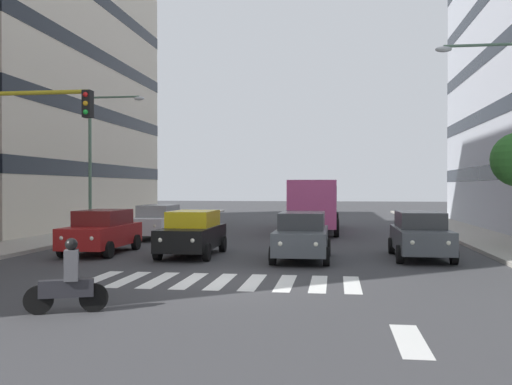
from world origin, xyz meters
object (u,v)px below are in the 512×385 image
Objects in this scene: car_2 at (193,233)px; bus_behind_traffic at (315,200)px; street_lamp_left at (509,126)px; car_0 at (420,235)px; motorcycle_with_rider at (68,282)px; car_3 at (102,231)px; car_1 at (302,235)px; car_row2_0 at (158,221)px; street_lamp_right at (99,149)px.

car_2 is 13.32m from bus_behind_traffic.
car_0 is at bearing -24.76° from street_lamp_left.
car_2 is at bearing -90.57° from motorcycle_with_rider.
car_1 is at bearing 173.49° from car_3.
bus_behind_traffic is 1.40× the size of street_lamp_left.
car_1 is (4.30, 0.99, 0.00)m from car_0.
car_1 is at bearing -114.89° from motorcycle_with_rider.
car_3 reaches higher than motorcycle_with_rider.
car_0 and car_1 have the same top height.
street_lamp_right reaches higher than car_row2_0.
street_lamp_left reaches higher than car_3.
motorcycle_with_rider is at bearing 50.12° from car_0.
car_3 is 0.59× the size of street_lamp_left.
car_row2_0 is at bearing -28.16° from car_0.
bus_behind_traffic is 6.49× the size of motorcycle_with_rider.
bus_behind_traffic is at bearing -62.52° from street_lamp_left.
car_0 is at bearing -179.65° from car_3.
street_lamp_right reaches higher than car_0.
street_lamp_left is at bearing 156.97° from street_lamp_right.
car_row2_0 is 4.84m from street_lamp_right.
street_lamp_right is at bearing 2.12° from car_row2_0.
street_lamp_left is at bearing 155.24° from car_0.
bus_behind_traffic is (0.00, -13.24, 0.97)m from car_1.
car_0 is 0.61× the size of street_lamp_right.
street_lamp_right reaches higher than motorcycle_with_rider.
car_0 is at bearing 157.28° from street_lamp_right.
car_2 is 10.00m from motorcycle_with_rider.
car_1 is 0.59× the size of street_lamp_left.
car_1 is at bearing -2.23° from street_lamp_left.
car_0 is at bearing 109.32° from bus_behind_traffic.
car_3 is 15.55m from street_lamp_left.
bus_behind_traffic is (-7.82, -5.77, 0.97)m from car_row2_0.
motorcycle_with_rider is (4.33, 9.34, -0.24)m from car_1.
car_1 is at bearing 90.00° from bus_behind_traffic.
car_0 is 12.29m from car_3.
car_row2_0 is 0.42× the size of bus_behind_traffic.
bus_behind_traffic is (-8.00, -12.33, 0.97)m from car_3.
motorcycle_with_rider is (-3.66, 10.25, -0.24)m from car_3.
street_lamp_left is (-15.03, 1.19, 3.82)m from car_3.
car_2 is 2.75× the size of motorcycle_with_rider.
car_2 is 1.00× the size of car_3.
car_1 is 13.69m from street_lamp_right.
car_2 is 0.61× the size of street_lamp_right.
bus_behind_traffic is at bearing -90.00° from car_1.
motorcycle_with_rider is at bearing 89.43° from car_2.
street_lamp_right is (10.92, 5.88, 2.74)m from bus_behind_traffic.
car_3 is 2.75× the size of motorcycle_with_rider.
motorcycle_with_rider is (0.10, 9.99, -0.24)m from car_2.
car_1 and car_row2_0 have the same top height.
car_0 is 4.41m from car_1.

